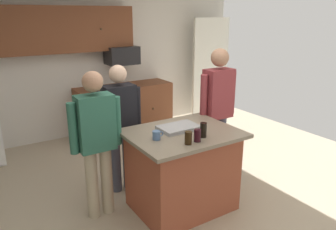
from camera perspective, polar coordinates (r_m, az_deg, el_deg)
name	(u,v)px	position (r m, az deg, el deg)	size (l,w,h in m)	color
floor	(167,198)	(4.16, -0.13, -14.28)	(7.04, 7.04, 0.00)	#B7A88E
back_wall	(85,64)	(6.16, -14.31, 8.61)	(6.40, 0.10, 2.60)	silver
french_door_window_panel	(210,66)	(7.10, 7.42, 8.46)	(0.90, 0.06, 2.00)	white
cabinet_run_upper	(62,30)	(5.80, -17.99, 14.02)	(2.40, 0.38, 0.75)	brown
cabinet_run_lower	(125,108)	(6.26, -7.60, 1.15)	(1.80, 0.63, 0.90)	brown
microwave_over_range	(122,55)	(6.08, -8.05, 10.28)	(0.56, 0.40, 0.32)	black
kitchen_island	(182,170)	(3.78, 2.47, -9.53)	(1.20, 0.96, 0.94)	#9E4C33
person_guest_right	(218,105)	(4.35, 8.67, 1.76)	(0.57, 0.23, 1.76)	#4C5166
person_elder_center	(120,121)	(4.02, -8.39, -1.05)	(0.57, 0.22, 1.61)	#4C5166
person_guest_left	(96,136)	(3.53, -12.40, -3.67)	(0.57, 0.22, 1.63)	tan
mug_ceramic_white	(157,135)	(3.36, -2.00, -3.54)	(0.13, 0.08, 0.09)	#4C6B99
glass_pilsner	(197,135)	(3.32, 5.15, -3.58)	(0.07, 0.07, 0.13)	black
glass_stout_tall	(188,138)	(3.24, 3.56, -4.01)	(0.07, 0.07, 0.13)	black
glass_short_whisky	(203,130)	(3.43, 6.19, -2.62)	(0.07, 0.07, 0.16)	black
serving_tray	(179,128)	(3.66, 1.88, -2.22)	(0.44, 0.30, 0.04)	#B7B7BC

